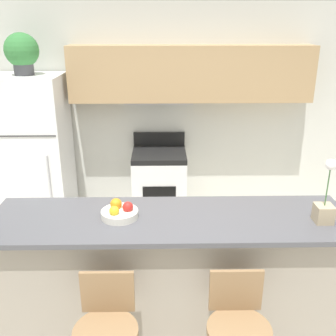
# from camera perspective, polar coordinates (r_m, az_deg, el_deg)

# --- Properties ---
(wall_back) EXTENTS (5.60, 0.38, 2.55)m
(wall_back) POSITION_cam_1_polar(r_m,az_deg,el_deg) (4.70, 0.97, 9.94)
(wall_back) COLOR silver
(wall_back) RESTS_ON ground_plane
(counter_bar) EXTENTS (2.45, 0.67, 1.10)m
(counter_bar) POSITION_cam_1_polar(r_m,az_deg,el_deg) (2.97, 0.31, -16.50)
(counter_bar) COLOR gray
(counter_bar) RESTS_ON ground_plane
(refrigerator) EXTENTS (0.75, 0.71, 1.80)m
(refrigerator) POSITION_cam_1_polar(r_m,az_deg,el_deg) (4.75, -18.77, 1.80)
(refrigerator) COLOR white
(refrigerator) RESTS_ON ground_plane
(stove_range) EXTENTS (0.62, 0.61, 1.07)m
(stove_range) POSITION_cam_1_polar(r_m,az_deg,el_deg) (4.73, -1.26, -2.82)
(stove_range) COLOR white
(stove_range) RESTS_ON ground_plane
(bar_stool_left) EXTENTS (0.38, 0.38, 0.96)m
(bar_stool_left) POSITION_cam_1_polar(r_m,az_deg,el_deg) (2.51, -8.90, -22.20)
(bar_stool_left) COLOR olive
(bar_stool_left) RESTS_ON ground_plane
(bar_stool_right) EXTENTS (0.38, 0.38, 0.96)m
(bar_stool_right) POSITION_cam_1_polar(r_m,az_deg,el_deg) (2.53, 10.09, -21.91)
(bar_stool_right) COLOR olive
(bar_stool_right) RESTS_ON ground_plane
(potted_plant_on_fridge) EXTENTS (0.36, 0.36, 0.43)m
(potted_plant_on_fridge) POSITION_cam_1_polar(r_m,az_deg,el_deg) (4.54, -20.46, 15.49)
(potted_plant_on_fridge) COLOR #4C4C51
(potted_plant_on_fridge) RESTS_ON refrigerator
(orchid_vase) EXTENTS (0.11, 0.11, 0.44)m
(orchid_vase) POSITION_cam_1_polar(r_m,az_deg,el_deg) (2.76, 21.79, -4.99)
(orchid_vase) COLOR tan
(orchid_vase) RESTS_ON counter_bar
(fruit_bowl) EXTENTS (0.25, 0.25, 0.12)m
(fruit_bowl) POSITION_cam_1_polar(r_m,az_deg,el_deg) (2.68, -7.03, -6.34)
(fruit_bowl) COLOR silver
(fruit_bowl) RESTS_ON counter_bar
(trash_bin) EXTENTS (0.28, 0.28, 0.38)m
(trash_bin) POSITION_cam_1_polar(r_m,az_deg,el_deg) (4.66, -11.56, -7.35)
(trash_bin) COLOR #59595B
(trash_bin) RESTS_ON ground_plane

